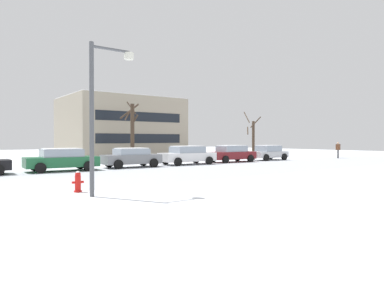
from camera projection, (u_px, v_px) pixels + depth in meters
fire_hydrant at (78, 181)px, 13.34m from camera, size 0.44×0.30×0.81m
street_lamp at (100, 102)px, 12.42m from camera, size 1.70×0.36×5.44m
parked_car_green at (62, 159)px, 22.17m from camera, size 4.47×2.27×1.45m
parked_car_gray at (131, 157)px, 25.16m from camera, size 4.23×2.13×1.40m
parked_car_white at (187, 155)px, 28.04m from camera, size 4.61×2.29×1.50m
parked_car_maroon at (232, 153)px, 31.04m from camera, size 4.48×2.16×1.50m
parked_car_silver at (268, 152)px, 34.03m from camera, size 3.89×2.19×1.45m
pedestrian_crossing at (338, 149)px, 37.47m from camera, size 0.53×0.43×1.73m
tree_far_mid at (132, 130)px, 29.90m from camera, size 1.74×1.61×5.23m
tree_far_right at (253, 137)px, 39.17m from camera, size 1.96×1.55×5.16m
building_far_right at (121, 128)px, 37.33m from camera, size 11.33×9.11×6.40m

